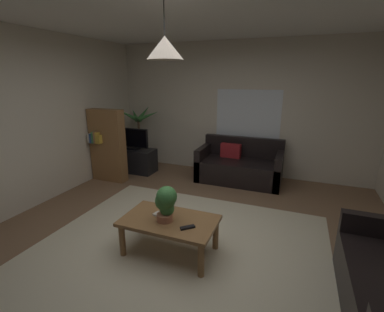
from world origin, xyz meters
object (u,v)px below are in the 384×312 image
Objects in this scene: coffee_table at (169,224)px; book_on_table_0 at (160,215)px; tv at (133,139)px; pendant_lamp at (165,48)px; potted_plant_on_table at (166,202)px; bookshelf_corner at (107,145)px; tv_stand at (135,160)px; remote_on_table_0 at (188,227)px; couch_under_window at (239,167)px; potted_palm_corner at (140,140)px.

book_on_table_0 is at bearing 167.97° from coffee_table.
book_on_table_0 is 2.90m from tv.
coffee_table is 1.97× the size of pendant_lamp.
tv reaches higher than potted_plant_on_table.
bookshelf_corner reaches higher than potted_plant_on_table.
remote_on_table_0 is at bearing -47.03° from tv_stand.
couch_under_window reaches higher than book_on_table_0.
bookshelf_corner is (-2.01, 1.65, 0.27)m from book_on_table_0.
remote_on_table_0 is at bearing -20.87° from coffee_table.
pendant_lamp reaches higher than tv_stand.
tv_stand reaches higher than book_on_table_0.
couch_under_window is 2.59m from coffee_table.
couch_under_window is at bearing 84.14° from coffee_table.
potted_palm_corner is 2.53× the size of pendant_lamp.
pendant_lamp is at bearing -95.86° from couch_under_window.
potted_plant_on_table reaches higher than remote_on_table_0.
potted_palm_corner is at bearing 104.80° from tv_stand.
coffee_table is at bearing -37.96° from bookshelf_corner.
book_on_table_0 is 0.42m from remote_on_table_0.
potted_plant_on_table is at bearing -38.72° from bookshelf_corner.
tv_stand is at bearing 130.57° from pendant_lamp.
pendant_lamp is (0.14, -0.03, 1.80)m from book_on_table_0.
bookshelf_corner reaches higher than couch_under_window.
potted_palm_corner is (-2.05, 2.72, -0.06)m from potted_plant_on_table.
pendant_lamp reaches higher than remote_on_table_0.
tv reaches higher than coffee_table.
pendant_lamp is (0.02, 0.03, 1.59)m from potted_plant_on_table.
book_on_table_0 is 3.30m from potted_palm_corner.
tv reaches higher than remote_on_table_0.
potted_palm_corner is at bearing 104.09° from tv.
pendant_lamp is (2.07, -2.70, 1.65)m from potted_palm_corner.
pendant_lamp is (-0.26, -2.57, 1.97)m from couch_under_window.
potted_plant_on_table is at bearing -96.28° from couch_under_window.
potted_plant_on_table is 0.46× the size of tv_stand.
couch_under_window is 1.49× the size of coffee_table.
bookshelf_corner is at bearing -94.37° from potted_palm_corner.
potted_plant_on_table is 0.76× the size of pendant_lamp.
couch_under_window is 3.25m from pendant_lamp.
tv_stand is at bearing 90.00° from tv.
potted_plant_on_table reaches higher than book_on_table_0.
tv reaches higher than book_on_table_0.
tv reaches higher than couch_under_window.
book_on_table_0 is at bearing 153.14° from potted_plant_on_table.
tv_stand is (-2.23, 2.39, -0.19)m from remote_on_table_0.
couch_under_window is 2.64m from potted_plant_on_table.
bookshelf_corner reaches higher than remote_on_table_0.
tv is (-1.94, 2.30, 0.08)m from potted_plant_on_table.
potted_plant_on_table is 3.01m from tv.
pendant_lamp reaches higher than potted_plant_on_table.
potted_plant_on_table is at bearing -146.79° from remote_on_table_0.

